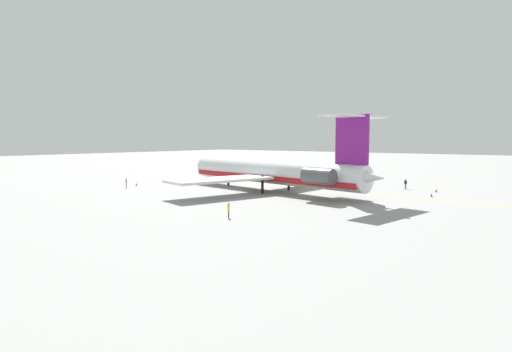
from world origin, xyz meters
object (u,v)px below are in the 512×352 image
(ground_crew_portside, at_px, (298,172))
(ground_crew_starboard, at_px, (126,182))
(main_jetliner, at_px, (276,172))
(safety_cone_tail, at_px, (431,195))
(ground_crew_near_nose, at_px, (406,183))
(safety_cone_nose, at_px, (436,190))
(safety_cone_wingtip, at_px, (136,184))
(ground_crew_near_tail, at_px, (229,208))

(ground_crew_portside, distance_m, ground_crew_starboard, 38.45)
(main_jetliner, xyz_separation_m, ground_crew_portside, (11.20, -24.59, -2.18))
(main_jetliner, xyz_separation_m, safety_cone_tail, (-21.95, -9.39, -3.00))
(ground_crew_near_nose, height_order, safety_cone_tail, ground_crew_near_nose)
(ground_crew_starboard, bearing_deg, ground_crew_portside, -170.96)
(ground_crew_near_nose, relative_size, safety_cone_nose, 3.17)
(ground_crew_portside, bearing_deg, safety_cone_wingtip, 171.32)
(ground_crew_near_tail, xyz_separation_m, safety_cone_nose, (-11.94, -37.60, -0.79))
(safety_cone_wingtip, bearing_deg, ground_crew_starboard, 110.04)
(ground_crew_starboard, bearing_deg, ground_crew_near_nose, 154.46)
(ground_crew_near_tail, relative_size, safety_cone_nose, 3.05)
(ground_crew_starboard, distance_m, safety_cone_tail, 50.91)
(ground_crew_starboard, xyz_separation_m, safety_cone_nose, (-45.40, -27.31, -0.81))
(ground_crew_near_nose, bearing_deg, ground_crew_near_tail, 136.66)
(ground_crew_starboard, bearing_deg, safety_cone_nose, 150.24)
(main_jetliner, bearing_deg, safety_cone_tail, -147.82)
(safety_cone_wingtip, distance_m, safety_cone_tail, 50.77)
(ground_crew_near_tail, height_order, safety_cone_nose, ground_crew_near_tail)
(ground_crew_starboard, bearing_deg, main_jetliner, 144.40)
(main_jetliner, bearing_deg, ground_crew_near_nose, -123.86)
(ground_crew_portside, xyz_separation_m, safety_cone_tail, (-33.15, 15.19, -0.82))
(ground_crew_portside, relative_size, ground_crew_starboard, 1.01)
(ground_crew_starboard, relative_size, safety_cone_wingtip, 3.11)
(safety_cone_nose, bearing_deg, safety_cone_tail, 99.02)
(ground_crew_portside, bearing_deg, safety_cone_tail, -99.93)
(ground_crew_near_nose, distance_m, ground_crew_starboard, 49.07)
(ground_crew_portside, xyz_separation_m, ground_crew_starboard, (13.27, 36.09, -0.01))
(ground_crew_near_nose, xyz_separation_m, ground_crew_starboard, (40.07, 28.32, -0.02))
(safety_cone_wingtip, height_order, safety_cone_tail, same)
(ground_crew_near_nose, relative_size, safety_cone_tail, 3.17)
(main_jetliner, bearing_deg, ground_crew_near_tail, 121.44)
(ground_crew_portside, xyz_separation_m, safety_cone_wingtip, (14.33, 33.17, -0.82))
(ground_crew_portside, relative_size, safety_cone_nose, 3.13)
(ground_crew_near_nose, distance_m, ground_crew_near_tail, 39.17)
(ground_crew_starboard, relative_size, safety_cone_nose, 3.11)
(ground_crew_near_tail, bearing_deg, ground_crew_starboard, 133.22)
(ground_crew_near_nose, xyz_separation_m, ground_crew_portside, (26.81, -7.78, -0.01))
(main_jetliner, height_order, safety_cone_wingtip, main_jetliner)
(safety_cone_wingtip, bearing_deg, ground_crew_near_tail, 159.05)
(main_jetliner, xyz_separation_m, safety_cone_nose, (-20.93, -15.80, -3.00))
(safety_cone_wingtip, bearing_deg, safety_cone_tail, -159.27)
(main_jetliner, height_order, ground_crew_portside, main_jetliner)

